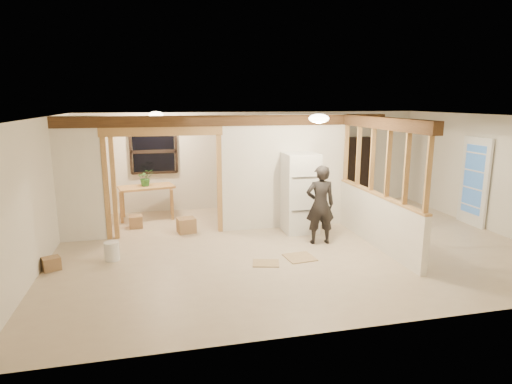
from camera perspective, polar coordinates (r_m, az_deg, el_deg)
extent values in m
cube|color=#C2AE90|center=(8.57, 4.76, -6.98)|extent=(9.00, 6.50, 0.01)
cube|color=white|center=(8.11, 5.08, 10.01)|extent=(9.00, 6.50, 0.01)
cube|color=silver|center=(11.34, -0.13, 4.30)|extent=(9.00, 0.01, 2.50)
cube|color=silver|center=(5.34, 15.71, -5.14)|extent=(9.00, 0.01, 2.50)
cube|color=silver|center=(8.10, -26.99, -0.19)|extent=(0.01, 6.50, 2.50)
cube|color=silver|center=(10.53, 28.94, 2.17)|extent=(0.01, 6.50, 2.50)
cube|color=white|center=(9.17, -22.52, 1.50)|extent=(0.90, 0.12, 2.50)
cube|color=white|center=(9.43, 3.84, 2.68)|extent=(2.80, 0.12, 2.50)
cube|color=tan|center=(9.06, -12.12, 1.08)|extent=(2.46, 0.14, 2.20)
cube|color=#51341B|center=(9.04, -3.46, 9.48)|extent=(7.00, 0.18, 0.22)
cube|color=#51341B|center=(8.39, 16.51, 8.81)|extent=(0.18, 3.30, 0.22)
cube|color=white|center=(8.69, 15.77, -3.65)|extent=(0.12, 3.20, 1.00)
cube|color=tan|center=(8.45, 16.22, 3.94)|extent=(0.14, 3.20, 1.32)
cube|color=black|center=(10.94, -13.49, 5.27)|extent=(1.12, 0.10, 1.10)
cube|color=white|center=(10.81, 27.10, 1.23)|extent=(0.12, 0.86, 2.00)
ellipsoid|color=#FFEABF|center=(7.74, 8.38, 9.68)|extent=(0.36, 0.36, 0.16)
ellipsoid|color=#FFEABF|center=(10.01, -13.18, 10.02)|extent=(0.32, 0.32, 0.14)
ellipsoid|color=#FFD88C|center=(9.34, -9.99, 8.18)|extent=(0.07, 0.07, 0.07)
cube|color=white|center=(9.20, 5.91, -0.11)|extent=(0.70, 0.68, 1.71)
imported|color=#2A2525|center=(8.49, 8.56, -1.69)|extent=(0.61, 0.43, 1.57)
cube|color=tan|center=(10.59, -14.30, -1.33)|extent=(1.37, 0.88, 0.80)
imported|color=#355F29|center=(10.47, -14.51, 1.87)|extent=(0.43, 0.40, 0.40)
cylinder|color=#A3180A|center=(10.01, -20.08, -3.11)|extent=(0.56, 0.56, 0.58)
cube|color=black|center=(12.09, 12.83, 2.84)|extent=(0.91, 0.30, 1.81)
cylinder|color=silver|center=(8.09, -18.65, -7.48)|extent=(0.27, 0.27, 0.34)
cube|color=#967048|center=(9.35, -9.27, -4.40)|extent=(0.43, 0.38, 0.32)
cube|color=#967048|center=(9.96, -15.72, -3.81)|extent=(0.31, 0.31, 0.27)
cube|color=#967048|center=(8.04, -25.62, -8.61)|extent=(0.34, 0.32, 0.22)
cube|color=tan|center=(7.87, 5.85, -8.67)|extent=(0.55, 0.55, 0.02)
cube|color=tan|center=(7.57, 1.33, -9.46)|extent=(0.53, 0.46, 0.01)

